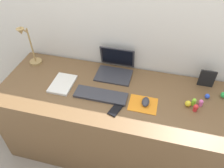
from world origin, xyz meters
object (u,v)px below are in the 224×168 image
Objects in this scene: keyboard at (101,95)px; toy_figurine_green at (224,95)px; desk_lamp at (29,47)px; notebook_pad at (63,84)px; toy_figurine_blue at (207,96)px; toy_figurine_red at (196,108)px; picture_frame at (207,79)px; toy_figurine_pink at (201,103)px; toy_figurine_lime at (194,102)px; cell_phone at (116,109)px; mouse at (146,102)px; laptop at (115,67)px; toy_figurine_yellow at (188,103)px.

toy_figurine_green is (0.91, 0.22, 0.01)m from keyboard.
desk_lamp is (-0.70, 0.24, 0.17)m from keyboard.
notebook_pad is 1.14m from toy_figurine_blue.
toy_figurine_red reaches higher than keyboard.
picture_frame reaches higher than toy_figurine_pink.
notebook_pad is at bearing 171.77° from keyboard.
desk_lamp is 1.41m from toy_figurine_lime.
notebook_pad reaches higher than cell_phone.
keyboard is 0.81m from toy_figurine_blue.
keyboard is 0.75m from toy_figurine_pink.
desk_lamp reaches higher than picture_frame.
notebook_pad is 5.06× the size of toy_figurine_green.
notebook_pad is at bearing 178.73° from toy_figurine_red.
toy_figurine_pink is at bearing 12.08° from mouse.
laptop is at bearing 160.31° from toy_figurine_lime.
toy_figurine_blue is at bearing 43.49° from toy_figurine_lime.
laptop is 0.66m from toy_figurine_yellow.
toy_figurine_yellow is 0.06m from toy_figurine_red.
cell_phone is at bearing -150.37° from mouse.
toy_figurine_red reaches higher than notebook_pad.
toy_figurine_red is (-0.08, -0.30, -0.04)m from picture_frame.
mouse is 1.75× the size of toy_figurine_pink.
desk_lamp reaches higher than toy_figurine_blue.
desk_lamp is at bearing 174.96° from cell_phone.
mouse is 0.23m from cell_phone.
cell_phone is at bearing -155.93° from toy_figurine_blue.
cell_phone is at bearing -160.61° from toy_figurine_lime.
keyboard is 8.65× the size of toy_figurine_green.
toy_figurine_blue is at bearing 59.15° from toy_figurine_red.
picture_frame is 0.31m from toy_figurine_red.
toy_figurine_pink is (0.74, 0.09, 0.02)m from keyboard.
laptop is 0.75m from picture_frame.
toy_figurine_green is (1.25, 0.17, 0.01)m from notebook_pad.
toy_figurine_blue is (-0.12, -0.04, -0.00)m from toy_figurine_green.
cell_phone is 0.85× the size of picture_frame.
toy_figurine_pink is at bearing 58.28° from toy_figurine_red.
mouse is 0.36m from toy_figurine_red.
desk_lamp is at bearing 174.07° from toy_figurine_pink.
toy_figurine_blue is at bearing -161.23° from toy_figurine_green.
picture_frame is at bearing 3.26° from desk_lamp.
toy_figurine_red is at bearing 2.13° from keyboard.
mouse is 0.24× the size of desk_lamp.
toy_figurine_green is at bearing 37.32° from toy_figurine_pink.
toy_figurine_green reaches higher than keyboard.
laptop reaches higher than toy_figurine_red.
toy_figurine_blue is at bearing 6.63° from notebook_pad.
keyboard is at bearing -157.55° from picture_frame.
picture_frame is at bearing 141.61° from toy_figurine_green.
laptop is at bearing -179.40° from picture_frame.
toy_figurine_blue is (0.76, -0.14, -0.03)m from laptop.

